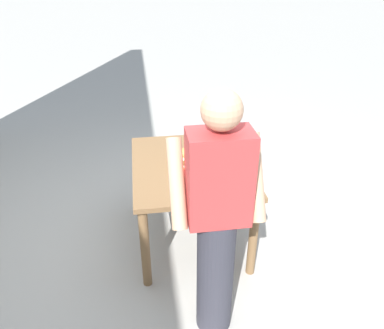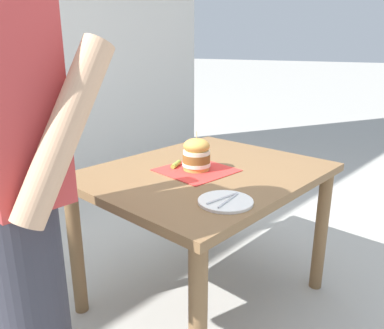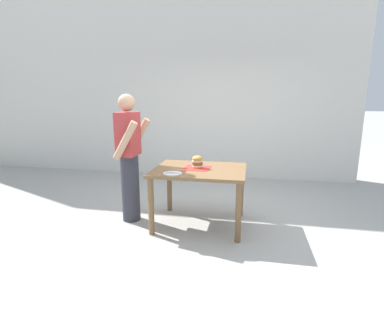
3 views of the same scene
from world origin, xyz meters
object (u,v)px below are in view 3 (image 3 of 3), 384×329
at_px(side_plate_with_forks, 173,173).
at_px(parked_car_mid_block, 20,121).
at_px(patio_table, 200,177).
at_px(sandwich, 197,162).
at_px(pickle_spear, 196,165).
at_px(diner_across_table, 129,156).

height_order(side_plate_with_forks, parked_car_mid_block, parked_car_mid_block).
distance_m(patio_table, sandwich, 0.20).
xyz_separation_m(patio_table, side_plate_with_forks, (-0.34, 0.27, 0.12)).
height_order(pickle_spear, parked_car_mid_block, parked_car_mid_block).
bearing_deg(sandwich, side_plate_with_forks, 147.27).
distance_m(pickle_spear, diner_across_table, 0.89).
relative_size(sandwich, parked_car_mid_block, 0.05).
bearing_deg(patio_table, diner_across_table, 91.64).
height_order(pickle_spear, diner_across_table, diner_across_table).
xyz_separation_m(side_plate_with_forks, diner_across_table, (0.31, 0.67, 0.12)).
xyz_separation_m(patio_table, pickle_spear, (0.14, 0.07, 0.13)).
bearing_deg(patio_table, pickle_spear, 28.17).
height_order(diner_across_table, parked_car_mid_block, diner_across_table).
bearing_deg(parked_car_mid_block, diner_across_table, -132.57).
xyz_separation_m(sandwich, side_plate_with_forks, (-0.36, 0.23, -0.08)).
xyz_separation_m(patio_table, diner_across_table, (-0.03, 0.94, 0.24)).
bearing_deg(side_plate_with_forks, diner_across_table, 65.21).
height_order(patio_table, side_plate_with_forks, side_plate_with_forks).
relative_size(sandwich, side_plate_with_forks, 0.89).
relative_size(pickle_spear, side_plate_with_forks, 0.40).
distance_m(patio_table, pickle_spear, 0.20).
height_order(sandwich, pickle_spear, sandwich).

